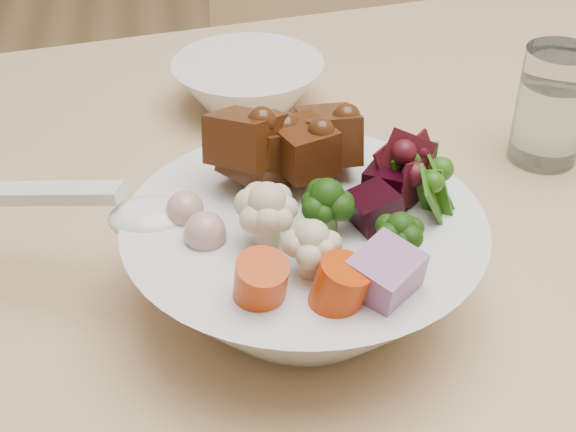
{
  "coord_description": "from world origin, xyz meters",
  "views": [
    {
      "loc": [
        -0.48,
        -0.6,
        1.19
      ],
      "look_at": [
        -0.41,
        -0.16,
        0.87
      ],
      "focal_mm": 50.0,
      "sensor_mm": 36.0,
      "label": 1
    }
  ],
  "objects_px": {
    "water_glass": "(550,111)",
    "side_bowl": "(248,85)",
    "food_bowl": "(306,254)",
    "chair_far": "(331,118)"
  },
  "relations": [
    {
      "from": "chair_far",
      "to": "water_glass",
      "type": "bearing_deg",
      "value": -75.2
    },
    {
      "from": "food_bowl",
      "to": "water_glass",
      "type": "relative_size",
      "value": 2.32
    },
    {
      "from": "chair_far",
      "to": "water_glass",
      "type": "relative_size",
      "value": 8.81
    },
    {
      "from": "chair_far",
      "to": "side_bowl",
      "type": "bearing_deg",
      "value": -101.95
    },
    {
      "from": "water_glass",
      "to": "chair_far",
      "type": "bearing_deg",
      "value": 95.16
    },
    {
      "from": "food_bowl",
      "to": "side_bowl",
      "type": "height_order",
      "value": "food_bowl"
    },
    {
      "from": "chair_far",
      "to": "side_bowl",
      "type": "relative_size",
      "value": 6.18
    },
    {
      "from": "side_bowl",
      "to": "water_glass",
      "type": "bearing_deg",
      "value": -28.84
    },
    {
      "from": "water_glass",
      "to": "side_bowl",
      "type": "bearing_deg",
      "value": 151.16
    },
    {
      "from": "water_glass",
      "to": "side_bowl",
      "type": "relative_size",
      "value": 0.7
    }
  ]
}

